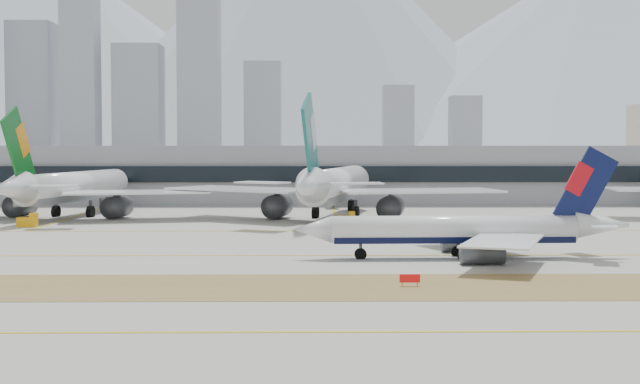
{
  "coord_description": "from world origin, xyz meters",
  "views": [
    {
      "loc": [
        5.8,
        -125.98,
        15.05
      ],
      "look_at": [
        7.5,
        18.0,
        7.5
      ],
      "focal_mm": 50.0,
      "sensor_mm": 36.0,
      "label": 1
    }
  ],
  "objects_px": {
    "taxiing_airliner": "(466,231)",
    "terminal": "(288,173)",
    "widebody_cathay": "(335,187)",
    "widebody_eva": "(71,189)"
  },
  "relations": [
    {
      "from": "taxiing_airliner",
      "to": "terminal",
      "type": "distance_m",
      "value": 125.94
    },
    {
      "from": "taxiing_airliner",
      "to": "terminal",
      "type": "bearing_deg",
      "value": -79.53
    },
    {
      "from": "widebody_eva",
      "to": "terminal",
      "type": "height_order",
      "value": "widebody_eva"
    },
    {
      "from": "taxiing_airliner",
      "to": "widebody_eva",
      "type": "xyz_separation_m",
      "value": [
        -70.84,
        68.65,
        2.34
      ]
    },
    {
      "from": "widebody_cathay",
      "to": "terminal",
      "type": "height_order",
      "value": "widebody_cathay"
    },
    {
      "from": "widebody_eva",
      "to": "terminal",
      "type": "relative_size",
      "value": 0.22
    },
    {
      "from": "taxiing_airliner",
      "to": "terminal",
      "type": "xyz_separation_m",
      "value": [
        -26.64,
        123.03,
        3.85
      ]
    },
    {
      "from": "widebody_cathay",
      "to": "terminal",
      "type": "bearing_deg",
      "value": 22.3
    },
    {
      "from": "widebody_cathay",
      "to": "terminal",
      "type": "relative_size",
      "value": 0.24
    },
    {
      "from": "widebody_cathay",
      "to": "taxiing_airliner",
      "type": "bearing_deg",
      "value": -154.29
    }
  ]
}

